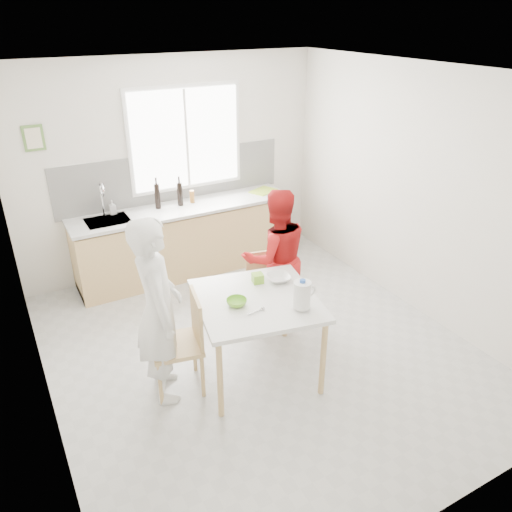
{
  "coord_description": "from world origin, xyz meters",
  "views": [
    {
      "loc": [
        -2.05,
        -3.67,
        3.16
      ],
      "look_at": [
        0.08,
        0.2,
        0.96
      ],
      "focal_mm": 35.0,
      "sensor_mm": 36.0,
      "label": 1
    }
  ],
  "objects_px": {
    "person_red": "(276,258)",
    "bowl_green": "(237,302)",
    "bowl_white": "(279,278)",
    "chair_left": "(184,339)",
    "milk_jug": "(302,294)",
    "wine_bottle_a": "(157,196)",
    "chair_far": "(265,286)",
    "dining_table": "(257,307)",
    "person_white": "(158,311)",
    "wine_bottle_b": "(180,194)"
  },
  "relations": [
    {
      "from": "person_red",
      "to": "wine_bottle_a",
      "type": "distance_m",
      "value": 1.83
    },
    {
      "from": "chair_left",
      "to": "person_white",
      "type": "height_order",
      "value": "person_white"
    },
    {
      "from": "bowl_white",
      "to": "chair_left",
      "type": "bearing_deg",
      "value": -177.05
    },
    {
      "from": "wine_bottle_b",
      "to": "wine_bottle_a",
      "type": "bearing_deg",
      "value": 172.98
    },
    {
      "from": "person_red",
      "to": "bowl_white",
      "type": "relative_size",
      "value": 6.76
    },
    {
      "from": "person_red",
      "to": "milk_jug",
      "type": "height_order",
      "value": "person_red"
    },
    {
      "from": "dining_table",
      "to": "wine_bottle_b",
      "type": "bearing_deg",
      "value": 85.59
    },
    {
      "from": "bowl_green",
      "to": "bowl_white",
      "type": "height_order",
      "value": "bowl_green"
    },
    {
      "from": "person_red",
      "to": "milk_jug",
      "type": "relative_size",
      "value": 5.74
    },
    {
      "from": "chair_far",
      "to": "bowl_white",
      "type": "relative_size",
      "value": 3.58
    },
    {
      "from": "wine_bottle_b",
      "to": "milk_jug",
      "type": "bearing_deg",
      "value": -88.18
    },
    {
      "from": "bowl_green",
      "to": "wine_bottle_b",
      "type": "distance_m",
      "value": 2.36
    },
    {
      "from": "person_white",
      "to": "bowl_green",
      "type": "height_order",
      "value": "person_white"
    },
    {
      "from": "chair_far",
      "to": "wine_bottle_a",
      "type": "relative_size",
      "value": 2.55
    },
    {
      "from": "wine_bottle_a",
      "to": "wine_bottle_b",
      "type": "bearing_deg",
      "value": -7.02
    },
    {
      "from": "chair_far",
      "to": "person_white",
      "type": "bearing_deg",
      "value": -146.49
    },
    {
      "from": "chair_left",
      "to": "milk_jug",
      "type": "distance_m",
      "value": 1.13
    },
    {
      "from": "chair_far",
      "to": "wine_bottle_b",
      "type": "relative_size",
      "value": 2.72
    },
    {
      "from": "dining_table",
      "to": "person_red",
      "type": "bearing_deg",
      "value": 48.36
    },
    {
      "from": "wine_bottle_b",
      "to": "person_white",
      "type": "bearing_deg",
      "value": -115.86
    },
    {
      "from": "milk_jug",
      "to": "wine_bottle_b",
      "type": "distance_m",
      "value": 2.65
    },
    {
      "from": "person_red",
      "to": "wine_bottle_b",
      "type": "height_order",
      "value": "person_red"
    },
    {
      "from": "person_red",
      "to": "wine_bottle_a",
      "type": "height_order",
      "value": "person_red"
    },
    {
      "from": "milk_jug",
      "to": "person_white",
      "type": "bearing_deg",
      "value": 166.9
    },
    {
      "from": "bowl_green",
      "to": "wine_bottle_a",
      "type": "xyz_separation_m",
      "value": [
        0.1,
        2.36,
        0.23
      ]
    },
    {
      "from": "milk_jug",
      "to": "wine_bottle_b",
      "type": "xyz_separation_m",
      "value": [
        -0.08,
        2.65,
        0.11
      ]
    },
    {
      "from": "dining_table",
      "to": "milk_jug",
      "type": "xyz_separation_m",
      "value": [
        0.26,
        -0.34,
        0.23
      ]
    },
    {
      "from": "person_red",
      "to": "bowl_green",
      "type": "height_order",
      "value": "person_red"
    },
    {
      "from": "chair_far",
      "to": "bowl_white",
      "type": "height_order",
      "value": "bowl_white"
    },
    {
      "from": "milk_jug",
      "to": "wine_bottle_b",
      "type": "relative_size",
      "value": 0.89
    },
    {
      "from": "person_white",
      "to": "person_red",
      "type": "xyz_separation_m",
      "value": [
        1.48,
        0.53,
        -0.09
      ]
    },
    {
      "from": "chair_far",
      "to": "person_white",
      "type": "xyz_separation_m",
      "value": [
        -1.36,
        -0.55,
        0.41
      ]
    },
    {
      "from": "chair_far",
      "to": "bowl_green",
      "type": "height_order",
      "value": "bowl_green"
    },
    {
      "from": "bowl_green",
      "to": "bowl_white",
      "type": "xyz_separation_m",
      "value": [
        0.55,
        0.2,
        -0.0
      ]
    },
    {
      "from": "chair_left",
      "to": "person_red",
      "type": "relative_size",
      "value": 0.61
    },
    {
      "from": "person_red",
      "to": "chair_left",
      "type": "bearing_deg",
      "value": 35.12
    },
    {
      "from": "chair_left",
      "to": "milk_jug",
      "type": "bearing_deg",
      "value": 74.44
    },
    {
      "from": "chair_far",
      "to": "milk_jug",
      "type": "xyz_separation_m",
      "value": [
        -0.24,
        -1.06,
        0.52
      ]
    },
    {
      "from": "wine_bottle_b",
      "to": "person_red",
      "type": "bearing_deg",
      "value": -74.59
    },
    {
      "from": "dining_table",
      "to": "milk_jug",
      "type": "distance_m",
      "value": 0.49
    },
    {
      "from": "bowl_green",
      "to": "milk_jug",
      "type": "height_order",
      "value": "milk_jug"
    },
    {
      "from": "person_white",
      "to": "wine_bottle_a",
      "type": "xyz_separation_m",
      "value": [
        0.75,
        2.17,
        0.22
      ]
    },
    {
      "from": "wine_bottle_a",
      "to": "person_white",
      "type": "bearing_deg",
      "value": -109.13
    },
    {
      "from": "milk_jug",
      "to": "wine_bottle_a",
      "type": "bearing_deg",
      "value": 109.16
    },
    {
      "from": "person_red",
      "to": "bowl_green",
      "type": "distance_m",
      "value": 1.09
    },
    {
      "from": "wine_bottle_a",
      "to": "chair_left",
      "type": "bearing_deg",
      "value": -104.21
    },
    {
      "from": "chair_left",
      "to": "chair_far",
      "type": "distance_m",
      "value": 1.31
    },
    {
      "from": "person_white",
      "to": "milk_jug",
      "type": "bearing_deg",
      "value": -103.1
    },
    {
      "from": "person_white",
      "to": "bowl_white",
      "type": "distance_m",
      "value": 1.2
    },
    {
      "from": "milk_jug",
      "to": "wine_bottle_a",
      "type": "relative_size",
      "value": 0.84
    }
  ]
}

